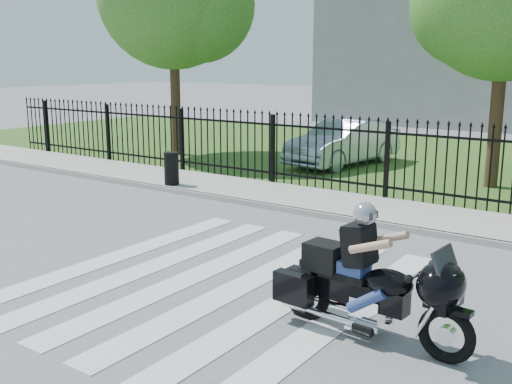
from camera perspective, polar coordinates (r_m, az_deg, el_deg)
The scene contains 10 objects.
ground at distance 8.62m, azimuth -3.91°, elevation -8.56°, with size 120.00×120.00×0.00m, color slate.
crosswalk at distance 8.62m, azimuth -3.91°, elevation -8.52°, with size 5.00×5.50×0.01m, color silver, non-canonical shape.
sidewalk at distance 12.70m, azimuth 10.41°, elevation -1.56°, with size 40.00×2.00×0.12m, color #ADAAA3.
curb at distance 11.83m, azimuth 8.36°, elevation -2.53°, with size 40.00×0.12×0.12m, color #ADAAA3.
grass_strip at distance 19.18m, azimuth 19.25°, elevation 2.49°, with size 40.00×12.00×0.02m, color #305B1F.
iron_fence at distance 13.43m, azimuth 12.34°, elevation 2.78°, with size 26.00×0.04×1.80m.
building_tall at distance 33.37m, azimuth 21.86°, elevation 16.57°, with size 15.00×10.00×12.00m, color gray.
motorcycle_rider at distance 6.91m, azimuth 10.43°, elevation -8.39°, with size 2.41×0.84×1.59m.
parked_car at distance 18.10m, azimuth 8.31°, elevation 4.69°, with size 1.42×4.08×1.35m, color #9BAAC4.
litter_bin at distance 14.70m, azimuth -8.06°, elevation 2.24°, with size 0.35×0.35×0.80m, color black.
Camera 1 is at (5.09, -6.24, 3.08)m, focal length 42.00 mm.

